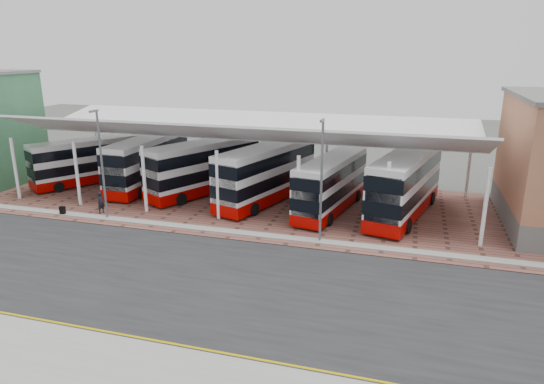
# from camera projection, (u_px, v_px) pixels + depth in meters

# --- Properties ---
(ground) EXTENTS (140.00, 140.00, 0.00)m
(ground) POSITION_uv_depth(u_px,v_px,m) (261.00, 281.00, 26.41)
(ground) COLOR #42453F
(road) EXTENTS (120.00, 14.00, 0.02)m
(road) POSITION_uv_depth(u_px,v_px,m) (256.00, 289.00, 25.49)
(road) COLOR black
(road) RESTS_ON ground
(forecourt) EXTENTS (72.00, 16.00, 0.06)m
(forecourt) POSITION_uv_depth(u_px,v_px,m) (336.00, 210.00, 37.82)
(forecourt) COLOR brown
(forecourt) RESTS_ON ground
(north_kerb) EXTENTS (120.00, 0.80, 0.14)m
(north_kerb) POSITION_uv_depth(u_px,v_px,m) (290.00, 238.00, 32.09)
(north_kerb) COLOR gray
(north_kerb) RESTS_ON ground
(yellow_line_near) EXTENTS (120.00, 0.12, 0.01)m
(yellow_line_near) POSITION_uv_depth(u_px,v_px,m) (210.00, 355.00, 19.97)
(yellow_line_near) COLOR #C1A100
(yellow_line_near) RESTS_ON road
(yellow_line_far) EXTENTS (120.00, 0.12, 0.01)m
(yellow_line_far) POSITION_uv_depth(u_px,v_px,m) (213.00, 351.00, 20.25)
(yellow_line_far) COLOR #C1A100
(yellow_line_far) RESTS_ON road
(canopy) EXTENTS (37.00, 11.63, 7.07)m
(canopy) POSITION_uv_depth(u_px,v_px,m) (242.00, 130.00, 39.19)
(canopy) COLOR white
(canopy) RESTS_ON ground
(lamp_west) EXTENTS (0.16, 0.90, 8.07)m
(lamp_west) POSITION_uv_depth(u_px,v_px,m) (101.00, 162.00, 34.72)
(lamp_west) COLOR slate
(lamp_west) RESTS_ON ground
(lamp_east) EXTENTS (0.16, 0.90, 8.07)m
(lamp_east) POSITION_uv_depth(u_px,v_px,m) (321.00, 178.00, 30.40)
(lamp_east) COLOR slate
(lamp_east) RESTS_ON ground
(bus_0) EXTENTS (7.23, 9.67, 4.11)m
(bus_0) POSITION_uv_depth(u_px,v_px,m) (88.00, 162.00, 44.72)
(bus_0) COLOR silver
(bus_0) RESTS_ON forecourt
(bus_1) EXTENTS (2.81, 10.92, 4.49)m
(bus_1) POSITION_uv_depth(u_px,v_px,m) (148.00, 163.00, 43.54)
(bus_1) COLOR silver
(bus_1) RESTS_ON forecourt
(bus_2) EXTENTS (7.11, 10.91, 4.50)m
(bus_2) POSITION_uv_depth(u_px,v_px,m) (204.00, 168.00, 41.56)
(bus_2) COLOR silver
(bus_2) RESTS_ON forecourt
(bus_3) EXTENTS (5.77, 11.45, 4.61)m
(bus_3) POSITION_uv_depth(u_px,v_px,m) (267.00, 174.00, 39.32)
(bus_3) COLOR silver
(bus_3) RESTS_ON forecourt
(bus_4) EXTENTS (4.23, 10.37, 4.17)m
(bus_4) POSITION_uv_depth(u_px,v_px,m) (331.00, 185.00, 37.10)
(bus_4) COLOR silver
(bus_4) RESTS_ON forecourt
(bus_5) EXTENTS (5.23, 11.77, 4.73)m
(bus_5) POSITION_uv_depth(u_px,v_px,m) (405.00, 185.00, 35.99)
(bus_5) COLOR silver
(bus_5) RESTS_ON forecourt
(pedestrian) EXTENTS (0.58, 0.71, 1.68)m
(pedestrian) POSITION_uv_depth(u_px,v_px,m) (101.00, 203.00, 36.81)
(pedestrian) COLOR black
(pedestrian) RESTS_ON forecourt
(suitcase) EXTENTS (0.38, 0.27, 0.66)m
(suitcase) POSITION_uv_depth(u_px,v_px,m) (63.00, 211.00, 36.59)
(suitcase) COLOR black
(suitcase) RESTS_ON forecourt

